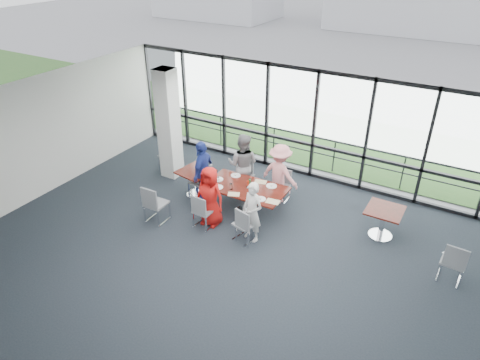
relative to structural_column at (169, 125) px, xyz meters
The scene contains 39 objects.
floor 4.96m from the structural_column, 39.81° to the right, with size 12.00×10.00×0.02m, color #1E242B.
ceiling 4.95m from the structural_column, 39.81° to the right, with size 12.00×10.00×0.04m, color white.
wall_left 3.84m from the structural_column, 128.66° to the right, with size 0.10×10.00×3.20m, color silver.
curtain_wall_back 4.12m from the structural_column, 29.05° to the left, with size 12.00×0.10×3.20m, color white.
structural_column is the anchor object (origin of this frame).
apron 8.04m from the structural_column, 62.78° to the left, with size 80.00×70.00×0.02m, color gray.
grass_strip 6.36m from the structural_column, 54.25° to the left, with size 80.00×5.00×0.01m, color #2D5E25.
guard_rail 4.57m from the structural_column, 35.84° to the left, with size 0.06×0.06×12.00m, color #2D2D33.
main_table 3.12m from the structural_column, 12.88° to the right, with size 2.04×1.14×0.75m.
side_table_left 1.74m from the structural_column, 25.00° to the right, with size 0.97×0.97×0.75m.
side_table_right 6.26m from the structural_column, ahead, with size 0.83×0.83×0.75m.
diner_near_left 2.95m from the structural_column, 32.71° to the right, with size 0.76×0.49×1.55m, color red.
diner_near_right 4.00m from the structural_column, 23.77° to the right, with size 0.54×0.40×1.49m, color silver.
diner_far_left 2.46m from the structural_column, ahead, with size 0.86×0.53×1.76m, color slate.
diner_far_right 3.49m from the structural_column, ahead, with size 1.06×0.55×1.65m, color pink.
diner_end 1.89m from the structural_column, 23.13° to the right, with size 1.01×0.55×1.72m, color navy.
chair_main_nl 3.10m from the structural_column, 36.64° to the right, with size 0.44×0.44×0.90m, color slate, non-canonical shape.
chair_main_nr 4.01m from the structural_column, 26.37° to the right, with size 0.44×0.44×0.90m, color slate, non-canonical shape.
chair_main_fl 2.60m from the structural_column, ahead, with size 0.43×0.43×0.88m, color slate, non-canonical shape.
chair_main_fr 3.64m from the structural_column, ahead, with size 0.40×0.40×0.82m, color slate, non-canonical shape.
chair_main_end 1.96m from the structural_column, 23.73° to the right, with size 0.46×0.46×0.94m, color slate, non-canonical shape.
chair_spare_la 2.65m from the structural_column, 61.06° to the right, with size 0.49×0.49×0.99m, color slate, non-canonical shape.
chair_spare_lb 1.19m from the structural_column, 144.94° to the left, with size 0.46×0.46×0.95m, color slate, non-canonical shape.
chair_spare_r 7.91m from the structural_column, ahead, with size 0.46×0.46×0.94m, color slate, non-canonical shape.
plate_nl 2.66m from the structural_column, 24.36° to the right, with size 0.27×0.27×0.01m, color white.
plate_nr 3.72m from the structural_column, 15.89° to the right, with size 0.25×0.25×0.01m, color white.
plate_fl 2.54m from the structural_column, ahead, with size 0.26×0.26×0.01m, color white.
plate_fr 3.55m from the structural_column, ahead, with size 0.28×0.28×0.01m, color white.
plate_end 2.35m from the structural_column, 18.60° to the right, with size 0.27×0.27×0.01m, color white.
tumbler_a 2.90m from the structural_column, 19.77° to the right, with size 0.08×0.08×0.15m, color white.
tumbler_b 3.37m from the structural_column, 15.41° to the right, with size 0.06×0.06×0.13m, color white.
tumbler_c 3.03m from the structural_column, ahead, with size 0.06×0.06×0.13m, color white.
tumbler_d 2.43m from the structural_column, 20.41° to the right, with size 0.07×0.07×0.14m, color white.
menu_a 3.14m from the structural_column, 21.70° to the right, with size 0.29×0.20×0.00m, color silver.
menu_b 3.99m from the structural_column, 13.91° to the right, with size 0.32×0.23×0.00m, color silver.
menu_c 3.22m from the structural_column, ahead, with size 0.31×0.21×0.00m, color silver.
condiment_caddy 3.15m from the structural_column, 12.31° to the right, with size 0.10×0.07×0.04m, color black.
ketchup_bottle 3.11m from the structural_column, 12.36° to the right, with size 0.06×0.06×0.18m, color #AD200C.
green_bottle 3.11m from the structural_column, 11.31° to the right, with size 0.05×0.05×0.20m, color #20662D.
Camera 1 is at (3.80, -5.74, 6.25)m, focal length 32.00 mm.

